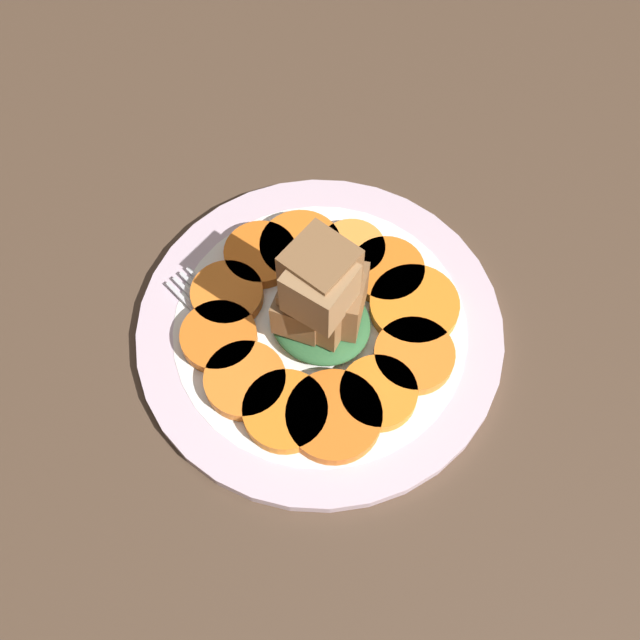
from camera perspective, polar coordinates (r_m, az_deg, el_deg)
The scene contains 16 objects.
table_slab at distance 63.08cm, azimuth 0.00°, elevation -1.32°, with size 120.00×120.00×2.00cm, color #4C3828.
plate at distance 61.73cm, azimuth 0.00°, elevation -0.69°, with size 28.15×28.15×1.05cm.
carrot_slice_0 at distance 63.97cm, azimuth -4.26°, elevation 4.67°, with size 5.76×5.76×1.13cm, color orange.
carrot_slice_1 at distance 62.30cm, azimuth -6.63°, elevation 1.80°, with size 5.62×5.62×1.13cm, color orange.
carrot_slice_2 at distance 60.63cm, azimuth -7.21°, elevation -1.21°, with size 5.79×5.79×1.13cm, color orange.
carrot_slice_3 at distance 58.90cm, azimuth -5.35°, elevation -4.30°, with size 6.02×6.02×1.13cm, color orange.
carrot_slice_4 at distance 57.79cm, azimuth -2.49°, elevation -6.49°, with size 6.16×6.16×1.13cm, color orange.
carrot_slice_5 at distance 57.60cm, azimuth 0.99°, elevation -6.87°, with size 6.95×6.95×1.13cm, color orange.
carrot_slice_6 at distance 58.41cm, azimuth 4.17°, elevation -5.20°, with size 5.67×5.67×1.13cm, color orange.
carrot_slice_7 at distance 59.89cm, azimuth 6.71°, elevation -2.52°, with size 6.01×6.01×1.13cm, color orange.
carrot_slice_8 at distance 61.83cm, azimuth 6.71°, elevation 1.00°, with size 6.89×6.89×1.13cm, color orange.
carrot_slice_9 at distance 63.20cm, azimuth 4.80°, elevation 3.50°, with size 5.83×5.83×1.13cm, color orange.
carrot_slice_10 at distance 64.07cm, azimuth 2.29°, elevation 5.00°, with size 5.28×5.28×1.13cm, color orange.
carrot_slice_11 at distance 64.18cm, azimuth -1.40°, elevation 5.20°, with size 6.52×6.52×1.13cm, color orange.
center_pile at distance 57.27cm, azimuth 0.03°, elevation 1.57°, with size 7.96×7.42×10.13cm.
fork at distance 60.25cm, azimuth -4.83°, elevation -2.23°, with size 19.06×3.23×0.40cm.
Camera 1 is at (18.97, -20.89, 57.42)cm, focal length 45.00 mm.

